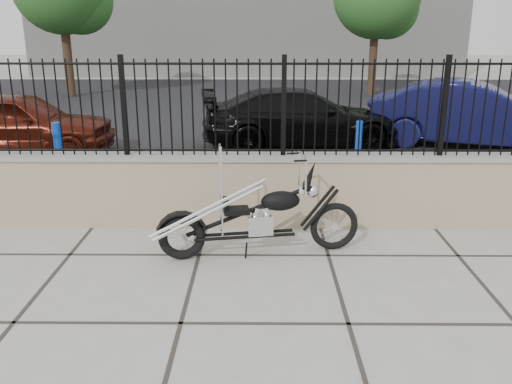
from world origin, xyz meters
The scene contains 10 objects.
ground_plane centered at (0.00, 0.00, 0.00)m, with size 90.00×90.00×0.00m, color #99968E.
parking_lot centered at (0.00, 12.50, 0.00)m, with size 30.00×30.00×0.00m, color black.
retaining_wall centered at (0.00, 2.50, 0.48)m, with size 14.00×0.36×0.96m, color gray.
iron_fence centered at (0.00, 2.50, 1.56)m, with size 14.00×0.08×1.20m, color black.
chopper_motorcycle centered at (0.66, 1.53, 0.67)m, with size 2.22×0.39×1.33m, color black, non-canonical shape.
car_red centered at (-4.20, 6.56, 0.65)m, with size 1.53×3.79×1.29m, color #4F150B.
car_black centered at (1.59, 7.48, 0.62)m, with size 1.74×4.29×1.24m, color black.
car_blue centered at (5.27, 7.42, 0.71)m, with size 1.50×4.30×1.42m, color #11123F.
bollard_a centered at (-2.51, 4.15, 0.54)m, with size 0.13×0.13×1.09m, color #0B5DB0.
bollard_b centered at (2.44, 5.11, 0.48)m, with size 0.11×0.11×0.95m, color blue.
Camera 1 is at (0.71, -4.27, 2.56)m, focal length 38.00 mm.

